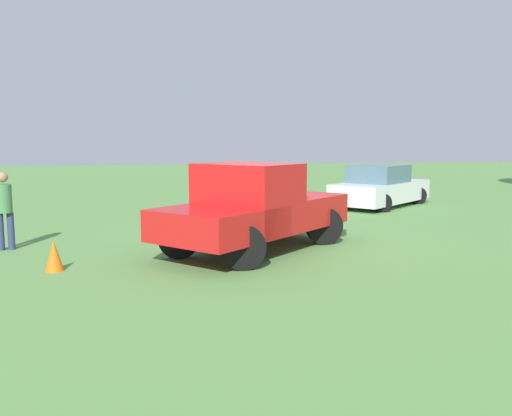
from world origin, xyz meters
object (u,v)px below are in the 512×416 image
(person_bystander, at_px, (4,207))
(sedan_near, at_px, (381,188))
(traffic_cone, at_px, (54,256))
(pickup_truck, at_px, (253,206))

(person_bystander, bearing_deg, sedan_near, -76.67)
(sedan_near, xyz_separation_m, traffic_cone, (9.54, 7.62, -0.38))
(pickup_truck, distance_m, sedan_near, 8.85)
(pickup_truck, bearing_deg, sedan_near, 6.51)
(pickup_truck, xyz_separation_m, sedan_near, (-5.80, -6.67, -0.30))
(pickup_truck, distance_m, traffic_cone, 3.92)
(sedan_near, relative_size, traffic_cone, 8.17)
(sedan_near, height_order, traffic_cone, sedan_near)
(person_bystander, relative_size, traffic_cone, 2.98)
(sedan_near, bearing_deg, person_bystander, 167.07)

